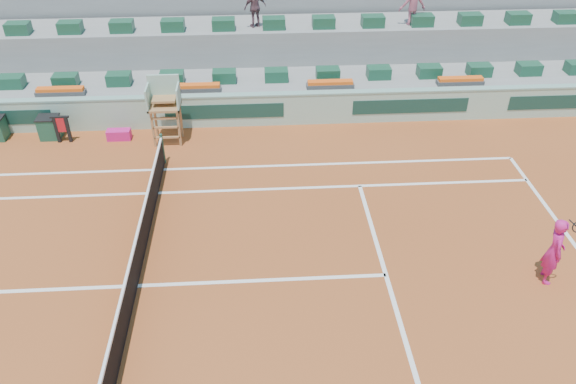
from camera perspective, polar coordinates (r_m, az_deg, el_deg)
The scene contains 17 objects.
ground at distance 14.96m, azimuth -15.06°, elevation -9.21°, with size 90.00×90.00×0.00m, color #96441D.
seating_tier_lower at distance 23.49m, azimuth -11.23°, elevation 10.37°, with size 36.00×4.00×1.20m, color gray.
seating_tier_upper at distance 24.68m, azimuth -11.04°, elevation 13.40°, with size 36.00×2.40×2.60m, color gray.
stadium_back_wall at distance 25.88m, azimuth -10.92°, elevation 16.55°, with size 36.00×0.40×4.40m, color gray.
player_bag at distance 21.33m, azimuth -16.79°, elevation 5.61°, with size 0.84×0.38×0.38m, color #D61B7A.
spectator_mid at distance 23.44m, azimuth -3.35°, elevation 18.25°, with size 0.93×0.39×1.60m, color brown.
spectator_right at distance 24.22m, azimuth 12.57°, elevation 18.18°, with size 1.08×0.62×1.68m, color #984C5E.
court_lines at distance 14.96m, azimuth -15.06°, elevation -9.19°, with size 23.89×11.09×0.01m.
tennis_net at distance 14.61m, azimuth -15.37°, elevation -7.72°, with size 0.10×11.97×1.10m.
advertising_hoarding at distance 21.50m, azimuth -11.77°, elevation 8.01°, with size 36.00×0.34×1.26m.
umpire_chair at distance 20.22m, azimuth -12.44°, elevation 9.01°, with size 1.10×0.90×2.40m.
seat_row_lower at distance 22.34m, azimuth -11.70°, elevation 11.32°, with size 32.90×0.60×0.44m.
seat_row_upper at distance 23.61m, azimuth -11.61°, elevation 16.28°, with size 32.90×0.60×0.44m.
flower_planters at distance 21.92m, azimuth -15.84°, elevation 9.99°, with size 26.80×0.36×0.28m.
drink_cooler_a at distance 22.16m, azimuth -23.05°, elevation 6.07°, with size 0.75×0.65×0.84m.
towel_rack at distance 21.61m, azimuth -22.00°, elevation 6.14°, with size 0.66×0.11×1.03m.
tennis_player at distance 15.50m, azimuth 25.45°, elevation -5.40°, with size 0.60×0.95×2.28m.
Camera 1 is at (3.19, -10.52, 10.15)m, focal length 35.00 mm.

